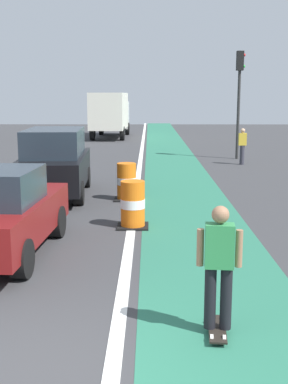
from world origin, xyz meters
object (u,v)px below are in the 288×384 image
object	(u,v)px
parked_suv_second	(55,162)
traffic_barrel_mid	(127,182)
delivery_truck_down_block	(110,112)
traffic_light_corner	(239,86)
traffic_barrel_front	(133,205)
pedestrian_crossing	(242,145)
skateboarder_on_lane	(219,266)

from	to	relation	value
parked_suv_second	traffic_barrel_mid	world-z (taller)	parked_suv_second
delivery_truck_down_block	parked_suv_second	bearing A→B (deg)	-90.14
parked_suv_second	delivery_truck_down_block	bearing A→B (deg)	89.86
traffic_barrel_mid	traffic_light_corner	distance (m)	11.55
traffic_barrel_front	pedestrian_crossing	distance (m)	11.91
skateboarder_on_lane	pedestrian_crossing	distance (m)	16.73
traffic_barrel_mid	traffic_light_corner	size ratio (longest dim) A/B	0.21
traffic_barrel_front	pedestrian_crossing	world-z (taller)	pedestrian_crossing
traffic_light_corner	skateboarder_on_lane	bearing A→B (deg)	-100.44
traffic_barrel_mid	pedestrian_crossing	bearing A→B (deg)	58.57
traffic_barrel_mid	traffic_light_corner	xyz separation A→B (m)	(4.96, 10.00, 2.97)
skateboarder_on_lane	parked_suv_second	distance (m)	9.93
skateboarder_on_lane	traffic_barrel_mid	xyz separation A→B (m)	(-1.54, 8.54, -0.38)
traffic_barrel_front	parked_suv_second	bearing A→B (deg)	123.29
delivery_truck_down_block	traffic_light_corner	bearing A→B (deg)	-60.53
parked_suv_second	traffic_light_corner	world-z (taller)	traffic_light_corner
skateboarder_on_lane	parked_suv_second	size ratio (longest dim) A/B	0.36
parked_suv_second	pedestrian_crossing	world-z (taller)	parked_suv_second
traffic_barrel_mid	parked_suv_second	bearing A→B (deg)	163.73
traffic_light_corner	pedestrian_crossing	xyz separation A→B (m)	(-0.15, -2.13, -2.64)
delivery_truck_down_block	traffic_light_corner	distance (m)	14.55
parked_suv_second	traffic_barrel_mid	bearing A→B (deg)	-16.27
delivery_truck_down_block	traffic_light_corner	xyz separation A→B (m)	(7.11, -12.58, 1.65)
traffic_barrel_front	delivery_truck_down_block	world-z (taller)	delivery_truck_down_block
skateboarder_on_lane	traffic_barrel_front	size ratio (longest dim) A/B	1.55
pedestrian_crossing	parked_suv_second	bearing A→B (deg)	-134.19
skateboarder_on_lane	traffic_barrel_front	distance (m)	5.55
skateboarder_on_lane	pedestrian_crossing	bearing A→B (deg)	78.74
traffic_barrel_front	pedestrian_crossing	xyz separation A→B (m)	(4.53, 11.01, 0.33)
traffic_barrel_front	pedestrian_crossing	bearing A→B (deg)	67.66
traffic_barrel_mid	traffic_light_corner	world-z (taller)	traffic_light_corner
delivery_truck_down_block	pedestrian_crossing	distance (m)	16.31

